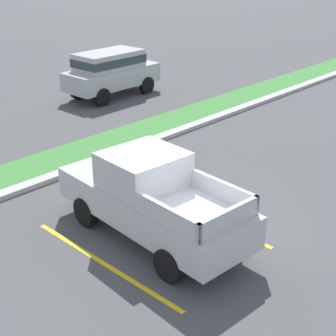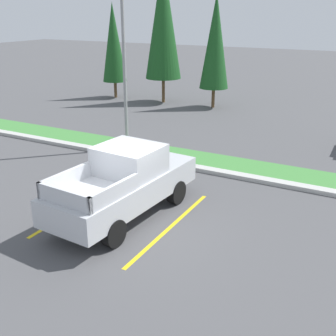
{
  "view_description": "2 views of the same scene",
  "coord_description": "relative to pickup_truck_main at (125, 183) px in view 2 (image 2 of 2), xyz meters",
  "views": [
    {
      "loc": [
        -7.65,
        -6.95,
        6.43
      ],
      "look_at": [
        0.59,
        0.84,
        1.41
      ],
      "focal_mm": 53.47,
      "sensor_mm": 36.0,
      "label": 1
    },
    {
      "loc": [
        6.21,
        -8.97,
        5.8
      ],
      "look_at": [
        0.39,
        1.86,
        1.19
      ],
      "focal_mm": 45.31,
      "sensor_mm": 36.0,
      "label": 2
    }
  ],
  "objects": [
    {
      "name": "ground_plane",
      "position": [
        0.33,
        -0.53,
        -1.04
      ],
      "size": [
        120.0,
        120.0,
        0.0
      ],
      "primitive_type": "plane",
      "color": "#4C4C4F"
    },
    {
      "name": "parking_line_near",
      "position": [
        -1.55,
        -0.05,
        -1.04
      ],
      "size": [
        0.12,
        4.8,
        0.01
      ],
      "primitive_type": "cube",
      "color": "yellow",
      "rests_on": "ground"
    },
    {
      "name": "parking_line_far",
      "position": [
        1.55,
        -0.05,
        -1.04
      ],
      "size": [
        0.12,
        4.8,
        0.01
      ],
      "primitive_type": "cube",
      "color": "yellow",
      "rests_on": "ground"
    },
    {
      "name": "curb_strip",
      "position": [
        0.33,
        4.47,
        -0.97
      ],
      "size": [
        56.0,
        0.4,
        0.15
      ],
      "primitive_type": "cube",
      "color": "#B2B2AD",
      "rests_on": "ground"
    },
    {
      "name": "grass_median",
      "position": [
        0.33,
        5.57,
        -1.01
      ],
      "size": [
        56.0,
        1.8,
        0.06
      ],
      "primitive_type": "cube",
      "color": "#42843D",
      "rests_on": "ground"
    },
    {
      "name": "pickup_truck_main",
      "position": [
        0.0,
        0.0,
        0.0
      ],
      "size": [
        2.28,
        5.35,
        2.1
      ],
      "color": "black",
      "rests_on": "ground"
    },
    {
      "name": "street_light",
      "position": [
        -3.5,
        5.22,
        3.06
      ],
      "size": [
        0.24,
        1.49,
        7.1
      ],
      "color": "gray",
      "rests_on": "ground"
    },
    {
      "name": "cypress_tree_leftmost",
      "position": [
        -10.72,
        14.86,
        2.66
      ],
      "size": [
        1.64,
        1.64,
        6.3
      ],
      "color": "brown",
      "rests_on": "ground"
    },
    {
      "name": "cypress_tree_left_inner",
      "position": [
        -6.98,
        15.01,
        4.17
      ],
      "size": [
        2.3,
        2.3,
        8.84
      ],
      "color": "brown",
      "rests_on": "ground"
    },
    {
      "name": "cypress_tree_center",
      "position": [
        -3.46,
        15.09,
        2.95
      ],
      "size": [
        1.76,
        1.76,
        6.79
      ],
      "color": "brown",
      "rests_on": "ground"
    }
  ]
}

